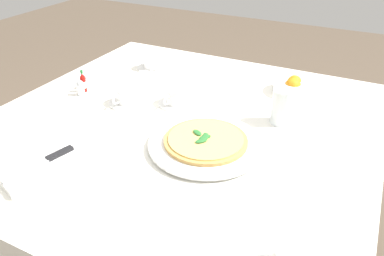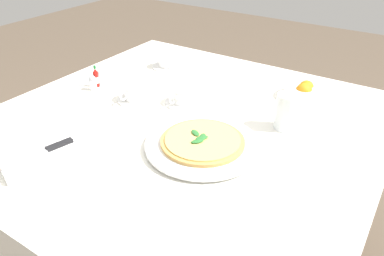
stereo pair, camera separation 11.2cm
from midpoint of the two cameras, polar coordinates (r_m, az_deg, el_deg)
name	(u,v)px [view 2 (the right image)]	position (r m, az deg, el deg)	size (l,w,h in m)	color
dining_table	(183,153)	(1.26, 1.19, -3.84)	(1.19, 1.19, 0.73)	white
pizza_plate	(203,145)	(1.06, 4.64, -2.66)	(0.32, 0.32, 0.02)	white
pizza	(203,141)	(1.05, 4.66, -2.02)	(0.24, 0.24, 0.02)	tan
coffee_cup_near_left	(135,93)	(1.32, -6.21, 5.17)	(0.13, 0.13, 0.06)	white
coffee_cup_center_back	(168,60)	(1.60, -1.69, 10.14)	(0.13, 0.13, 0.06)	white
coffee_cup_far_left	(184,97)	(1.29, 1.19, 4.71)	(0.13, 0.13, 0.06)	white
water_glass_far_right	(286,114)	(1.18, 16.71, 2.01)	(0.07, 0.07, 0.11)	white
napkin_folded	(44,156)	(1.07, -18.80, -4.09)	(0.25, 0.20, 0.02)	white
dinner_knife	(42,152)	(1.06, -19.06, -3.53)	(0.19, 0.07, 0.01)	silver
citrus_bowl	(306,91)	(1.40, 19.04, 5.19)	(0.15, 0.15, 0.07)	white
hot_sauce_bottle	(96,78)	(1.45, -12.18, 7.37)	(0.02, 0.02, 0.08)	#B7140F
salt_shaker	(93,83)	(1.42, -12.63, 6.56)	(0.03, 0.03, 0.06)	white
pepper_shaker	(100,77)	(1.47, -11.67, 7.50)	(0.03, 0.03, 0.06)	white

